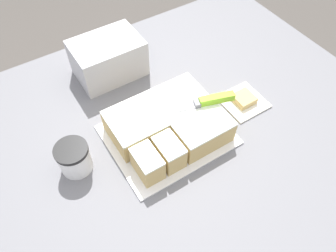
{
  "coord_description": "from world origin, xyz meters",
  "views": [
    {
      "loc": [
        -0.3,
        -0.47,
        1.7
      ],
      "look_at": [
        0.0,
        0.01,
        0.96
      ],
      "focal_mm": 35.0,
      "sensor_mm": 36.0,
      "label": 1
    }
  ],
  "objects": [
    {
      "name": "brownie",
      "position": [
        0.27,
        -0.01,
        0.93
      ],
      "size": [
        0.06,
        0.06,
        0.02
      ],
      "color": "tan",
      "rests_on": "paper_napkin"
    },
    {
      "name": "paper_napkin",
      "position": [
        0.27,
        -0.01,
        0.91
      ],
      "size": [
        0.13,
        0.13,
        0.01
      ],
      "color": "white",
      "rests_on": "countertop"
    },
    {
      "name": "ground_plane",
      "position": [
        0.0,
        0.0,
        0.0
      ],
      "size": [
        8.0,
        8.0,
        0.0
      ],
      "primitive_type": "plane",
      "color": "#4C4742"
    },
    {
      "name": "cake_board",
      "position": [
        0.0,
        0.01,
        0.91
      ],
      "size": [
        0.34,
        0.29,
        0.01
      ],
      "color": "white",
      "rests_on": "countertop"
    },
    {
      "name": "coffee_cup",
      "position": [
        -0.27,
        0.05,
        0.96
      ],
      "size": [
        0.09,
        0.09,
        0.09
      ],
      "color": "white",
      "rests_on": "countertop"
    },
    {
      "name": "cake",
      "position": [
        0.01,
        0.01,
        0.96
      ],
      "size": [
        0.3,
        0.24,
        0.08
      ],
      "color": "tan",
      "rests_on": "cake_board"
    },
    {
      "name": "storage_box",
      "position": [
        -0.02,
        0.34,
        0.98
      ],
      "size": [
        0.22,
        0.16,
        0.13
      ],
      "color": "#B2B2B7",
      "rests_on": "countertop"
    },
    {
      "name": "knife",
      "position": [
        0.12,
        -0.0,
        1.0
      ],
      "size": [
        0.28,
        0.11,
        0.02
      ],
      "rotation": [
        0.0,
        0.0,
        2.83
      ],
      "color": "silver",
      "rests_on": "cake"
    },
    {
      "name": "countertop",
      "position": [
        0.0,
        0.0,
        0.46
      ],
      "size": [
        1.4,
        1.1,
        0.91
      ],
      "color": "slate",
      "rests_on": "ground_plane"
    }
  ]
}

